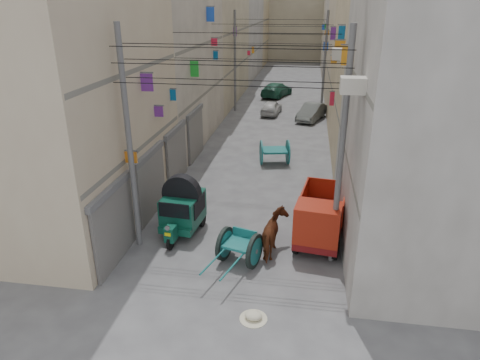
% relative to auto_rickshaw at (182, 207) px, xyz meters
% --- Properties ---
extents(building_row_left, '(8.00, 62.00, 14.00)m').
position_rel_auto_rickshaw_xyz_m(building_row_left, '(-5.81, 26.97, 5.36)').
color(building_row_left, tan).
rests_on(building_row_left, ground).
extents(building_row_right, '(8.00, 62.00, 14.00)m').
position_rel_auto_rickshaw_xyz_m(building_row_right, '(10.18, 26.97, 5.36)').
color(building_row_right, '#ACA7A1').
rests_on(building_row_right, ground).
extents(end_cap_building, '(22.00, 10.00, 13.00)m').
position_rel_auto_rickshaw_xyz_m(end_cap_building, '(2.19, 58.84, 5.40)').
color(end_cap_building, '#B2A98C').
rests_on(end_cap_building, ground).
extents(shutters_left, '(0.18, 14.40, 2.88)m').
position_rel_auto_rickshaw_xyz_m(shutters_left, '(-1.73, 3.21, 0.40)').
color(shutters_left, '#4C4C51').
rests_on(shutters_left, ground).
extents(signboards, '(8.22, 40.52, 5.67)m').
position_rel_auto_rickshaw_xyz_m(signboards, '(2.18, 14.50, 2.33)').
color(signboards, orange).
rests_on(signboards, ground).
extents(ac_units, '(0.70, 6.55, 3.35)m').
position_rel_auto_rickshaw_xyz_m(ac_units, '(5.84, 0.51, 6.34)').
color(ac_units, '#B7B1A5').
rests_on(ac_units, ground).
extents(utility_poles, '(7.40, 22.20, 8.00)m').
position_rel_auto_rickshaw_xyz_m(utility_poles, '(2.19, 9.84, 2.90)').
color(utility_poles, '#565658').
rests_on(utility_poles, ground).
extents(overhead_cables, '(7.40, 22.52, 1.12)m').
position_rel_auto_rickshaw_xyz_m(overhead_cables, '(2.19, 7.24, 5.67)').
color(overhead_cables, black).
rests_on(overhead_cables, ground).
extents(auto_rickshaw, '(1.66, 2.70, 1.86)m').
position_rel_auto_rickshaw_xyz_m(auto_rickshaw, '(0.00, 0.00, 0.00)').
color(auto_rickshaw, black).
rests_on(auto_rickshaw, ground).
extents(tonga_cart, '(1.77, 2.92, 1.24)m').
position_rel_auto_rickshaw_xyz_m(tonga_cart, '(2.56, -1.83, -0.45)').
color(tonga_cart, black).
rests_on(tonga_cart, ground).
extents(mini_truck, '(2.09, 3.82, 2.04)m').
position_rel_auto_rickshaw_xyz_m(mini_truck, '(5.33, -0.16, -0.12)').
color(mini_truck, black).
rests_on(mini_truck, ground).
extents(second_cart, '(1.85, 1.71, 1.41)m').
position_rel_auto_rickshaw_xyz_m(second_cart, '(2.95, 8.35, -0.35)').
color(second_cart, '#155D5D').
rests_on(second_cart, ground).
extents(feed_sack, '(0.51, 0.41, 0.26)m').
position_rel_auto_rickshaw_xyz_m(feed_sack, '(3.43, -4.66, -0.97)').
color(feed_sack, beige).
rests_on(feed_sack, ground).
extents(horse, '(0.90, 1.89, 1.58)m').
position_rel_auto_rickshaw_xyz_m(horse, '(3.73, -1.03, -0.31)').
color(horse, brown).
rests_on(horse, ground).
extents(distant_car_white, '(1.71, 3.47, 1.14)m').
position_rel_auto_rickshaw_xyz_m(distant_car_white, '(1.74, 20.01, -0.53)').
color(distant_car_white, '#B3B3B3').
rests_on(distant_car_white, ground).
extents(distant_car_grey, '(2.46, 4.03, 1.25)m').
position_rel_auto_rickshaw_xyz_m(distant_car_grey, '(4.99, 18.68, -0.47)').
color(distant_car_grey, '#555957').
rests_on(distant_car_grey, ground).
extents(distant_car_green, '(3.21, 4.95, 1.33)m').
position_rel_auto_rickshaw_xyz_m(distant_car_green, '(1.59, 27.29, -0.43)').
color(distant_car_green, '#1B503C').
rests_on(distant_car_green, ground).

